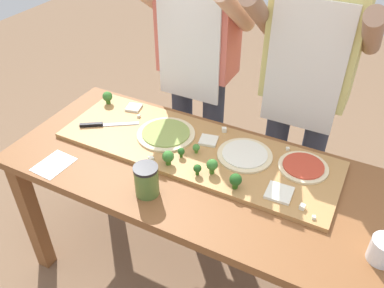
{
  "coord_description": "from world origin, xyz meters",
  "views": [
    {
      "loc": [
        0.59,
        -1.18,
        1.9
      ],
      "look_at": [
        -0.08,
        0.11,
        0.8
      ],
      "focal_mm": 37.67,
      "sensor_mm": 36.0,
      "label": 1
    }
  ],
  "objects": [
    {
      "name": "broccoli_floret_center_right",
      "position": [
        -0.64,
        0.23,
        0.83
      ],
      "size": [
        0.05,
        0.05,
        0.07
      ],
      "color": "#3F7220",
      "rests_on": "cutting_board"
    },
    {
      "name": "sauce_jar",
      "position": [
        -0.1,
        -0.23,
        0.83
      ],
      "size": [
        0.1,
        0.1,
        0.13
      ],
      "color": "#517033",
      "rests_on": "prep_table"
    },
    {
      "name": "pizza_slice_near_right",
      "position": [
        -0.02,
        0.17,
        0.79
      ],
      "size": [
        0.09,
        0.09,
        0.01
      ],
      "primitive_type": "cube",
      "rotation": [
        0.0,
        0.0,
        0.21
      ],
      "color": "silver",
      "rests_on": "cutting_board"
    },
    {
      "name": "cheese_crumble_b",
      "position": [
        0.32,
        0.27,
        0.79
      ],
      "size": [
        0.02,
        0.02,
        0.01
      ],
      "primitive_type": "cube",
      "rotation": [
        0.0,
        0.0,
        0.44
      ],
      "color": "silver",
      "rests_on": "cutting_board"
    },
    {
      "name": "broccoli_floret_back_left",
      "position": [
        -0.11,
        -0.05,
        0.83
      ],
      "size": [
        0.05,
        0.05,
        0.07
      ],
      "color": "#3F7220",
      "rests_on": "cutting_board"
    },
    {
      "name": "pizza_slice_center",
      "position": [
        0.37,
        -0.01,
        0.79
      ],
      "size": [
        0.1,
        0.1,
        0.01
      ],
      "primitive_type": "cube",
      "rotation": [
        0.0,
        0.0,
        0.04
      ],
      "color": "silver",
      "rests_on": "cutting_board"
    },
    {
      "name": "cutting_board",
      "position": [
        -0.06,
        0.1,
        0.78
      ],
      "size": [
        1.27,
        0.42,
        0.02
      ],
      "primitive_type": "cube",
      "color": "#B27F47",
      "rests_on": "prep_table"
    },
    {
      "name": "pizza_whole_white_garlic",
      "position": [
        0.16,
        0.15,
        0.8
      ],
      "size": [
        0.24,
        0.24,
        0.02
      ],
      "color": "beige",
      "rests_on": "cutting_board"
    },
    {
      "name": "broccoli_floret_front_left",
      "position": [
        0.08,
        -0.02,
        0.83
      ],
      "size": [
        0.05,
        0.05,
        0.07
      ],
      "color": "#3F7220",
      "rests_on": "cutting_board"
    },
    {
      "name": "pizza_slice_near_left",
      "position": [
        -0.49,
        0.25,
        0.79
      ],
      "size": [
        0.09,
        0.09,
        0.01
      ],
      "primitive_type": "cube",
      "rotation": [
        0.0,
        0.0,
        0.21
      ],
      "color": "silver",
      "rests_on": "cutting_board"
    },
    {
      "name": "broccoli_floret_front_mid",
      "position": [
        0.03,
        -0.06,
        0.82
      ],
      "size": [
        0.03,
        0.03,
        0.05
      ],
      "color": "#2C5915",
      "rests_on": "cutting_board"
    },
    {
      "name": "broccoli_floret_center_left",
      "position": [
        -0.04,
        0.07,
        0.81
      ],
      "size": [
        0.03,
        0.03,
        0.04
      ],
      "color": "#487A23",
      "rests_on": "cutting_board"
    },
    {
      "name": "pizza_whole_tomato_red",
      "position": [
        0.41,
        0.18,
        0.8
      ],
      "size": [
        0.21,
        0.21,
        0.02
      ],
      "color": "beige",
      "rests_on": "cutting_board"
    },
    {
      "name": "cheese_crumble_c",
      "position": [
        0.52,
        -0.08,
        0.79
      ],
      "size": [
        0.02,
        0.02,
        0.01
      ],
      "primitive_type": "cube",
      "rotation": [
        0.0,
        0.0,
        0.31
      ],
      "color": "white",
      "rests_on": "cutting_board"
    },
    {
      "name": "cheese_crumble_d",
      "position": [
        0.47,
        -0.05,
        0.8
      ],
      "size": [
        0.02,
        0.02,
        0.02
      ],
      "primitive_type": "cube",
      "rotation": [
        0.0,
        0.0,
        1.43
      ],
      "color": "white",
      "rests_on": "cutting_board"
    },
    {
      "name": "prep_table",
      "position": [
        0.0,
        0.0,
        0.66
      ],
      "size": [
        1.67,
        0.73,
        0.77
      ],
      "color": "brown",
      "rests_on": "ground"
    },
    {
      "name": "flour_cup",
      "position": [
        0.76,
        -0.14,
        0.81
      ],
      "size": [
        0.09,
        0.09,
        0.09
      ],
      "color": "white",
      "rests_on": "prep_table"
    },
    {
      "name": "recipe_note",
      "position": [
        -0.56,
        -0.26,
        0.77
      ],
      "size": [
        0.14,
        0.17,
        0.0
      ],
      "primitive_type": "cube",
      "rotation": [
        0.0,
        0.0,
        -0.06
      ],
      "color": "white",
      "rests_on": "prep_table"
    },
    {
      "name": "cook_right",
      "position": [
        0.29,
        0.57,
        1.0
      ],
      "size": [
        0.54,
        0.39,
        1.67
      ],
      "color": "#333847",
      "rests_on": "ground"
    },
    {
      "name": "cheese_crumble_a",
      "position": [
        0.01,
        0.28,
        0.8
      ],
      "size": [
        0.03,
        0.03,
        0.02
      ],
      "primitive_type": "cube",
      "rotation": [
        0.0,
        0.0,
        0.52
      ],
      "color": "white",
      "rests_on": "cutting_board"
    },
    {
      "name": "cheese_crumble_e",
      "position": [
        -0.42,
        0.19,
        0.79
      ],
      "size": [
        0.01,
        0.01,
        0.01
      ],
      "primitive_type": "cube",
      "rotation": [
        0.0,
        0.0,
        1.52
      ],
      "color": "silver",
      "rests_on": "cutting_board"
    },
    {
      "name": "cheese_crumble_f",
      "position": [
        -0.18,
        -0.07,
        0.8
      ],
      "size": [
        0.03,
        0.03,
        0.02
      ],
      "primitive_type": "cube",
      "rotation": [
        0.0,
        0.0,
        0.97
      ],
      "color": "white",
      "rests_on": "cutting_board"
    },
    {
      "name": "broccoli_floret_back_mid",
      "position": [
        -0.08,
        0.02,
        0.81
      ],
      "size": [
        0.03,
        0.03,
        0.04
      ],
      "color": "#2C5915",
      "rests_on": "cutting_board"
    },
    {
      "name": "pizza_whole_pesto_green",
      "position": [
        -0.22,
        0.13,
        0.8
      ],
      "size": [
        0.27,
        0.27,
        0.02
      ],
      "color": "beige",
      "rests_on": "cutting_board"
    },
    {
      "name": "chefs_knife",
      "position": [
        -0.54,
        0.05,
        0.79
      ],
      "size": [
        0.25,
        0.17,
        0.02
      ],
      "color": "#B7BABF",
      "rests_on": "cutting_board"
    },
    {
      "name": "broccoli_floret_front_right",
      "position": [
        0.2,
        -0.06,
        0.83
      ],
      "size": [
        0.05,
        0.05,
        0.07
      ],
      "color": "#2C5915",
      "rests_on": "cutting_board"
    },
    {
      "name": "cook_left",
      "position": [
        -0.29,
        0.57,
        1.0
      ],
      "size": [
        0.54,
        0.39,
        1.67
      ],
      "color": "#333847",
      "rests_on": "ground"
    },
    {
      "name": "ground_plane",
      "position": [
        0.0,
        0.0,
        0.0
      ],
      "size": [
        8.0,
        8.0,
        0.0
      ],
      "primitive_type": "plane",
      "color": "brown"
    }
  ]
}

